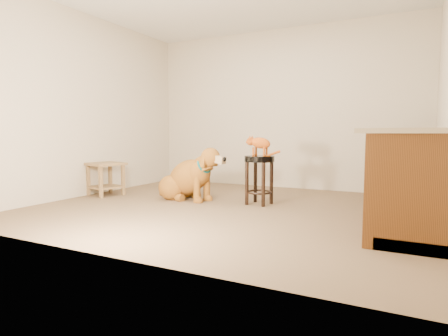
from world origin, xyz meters
The scene contains 8 objects.
floor centered at (0.00, 0.00, 0.00)m, with size 4.50×4.00×0.01m, color brown.
room_shell centered at (0.00, 0.00, 1.68)m, with size 4.54×4.04×2.62m.
cabinet_run centered at (1.94, 0.30, 0.44)m, with size 0.70×2.56×0.94m.
padded_stool centered at (0.25, 0.40, 0.44)m, with size 0.38×0.38×0.62m.
wood_stool centered at (1.83, 1.39, 0.36)m, with size 0.43×0.43×0.70m.
side_table centered at (-2.00, 0.05, 0.31)m, with size 0.57×0.57×0.48m.
golden_retriever centered at (-0.73, 0.29, 0.29)m, with size 1.19×0.65×0.77m.
tabby_kitten centered at (0.24, 0.41, 0.77)m, with size 0.46×0.16×0.28m.
Camera 1 is at (1.98, -3.99, 0.90)m, focal length 30.00 mm.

